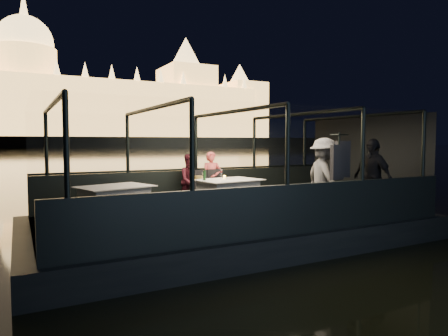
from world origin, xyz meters
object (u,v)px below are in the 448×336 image
dining_table_aft (115,204)px  passenger_dark (372,179)px  coat_stand (338,178)px  person_woman_coral (212,177)px  wine_bottle (204,174)px  person_man_maroon (191,178)px  chair_port_right (219,190)px  passenger_stripe (324,178)px  chair_port_left (204,190)px  dining_table_central (228,195)px

dining_table_aft → passenger_dark: passenger_dark is taller
coat_stand → person_woman_coral: 3.29m
wine_bottle → person_man_maroon: bearing=86.6°
person_man_maroon → chair_port_right: bearing=-35.3°
person_man_maroon → passenger_stripe: bearing=-53.0°
dining_table_aft → wine_bottle: size_ratio=5.02×
chair_port_left → passenger_stripe: bearing=-42.5°
dining_table_aft → passenger_stripe: size_ratio=0.81×
coat_stand → person_man_maroon: (-2.08, 2.98, -0.15)m
coat_stand → passenger_stripe: size_ratio=1.06×
dining_table_aft → chair_port_right: (2.71, 0.65, 0.06)m
chair_port_left → chair_port_right: chair_port_right is taller
chair_port_right → person_man_maroon: (-0.60, 0.36, 0.30)m
chair_port_right → person_woman_coral: (-0.06, 0.29, 0.30)m
wine_bottle → dining_table_aft: bearing=-178.3°
dining_table_aft → person_woman_coral: 2.83m
dining_table_central → chair_port_right: chair_port_right is taller
dining_table_central → wine_bottle: (-0.60, 0.04, 0.53)m
person_woman_coral → wine_bottle: 1.08m
passenger_dark → dining_table_central: bearing=-129.9°
coat_stand → passenger_stripe: bearing=82.1°
coat_stand → wine_bottle: 2.94m
chair_port_left → wine_bottle: size_ratio=3.32×
dining_table_central → passenger_stripe: bearing=-42.2°
dining_table_central → passenger_stripe: (1.61, -1.46, 0.47)m
person_man_maroon → dining_table_aft: bearing=-158.6°
chair_port_right → wine_bottle: bearing=-138.1°
chair_port_right → passenger_dark: 3.61m
chair_port_right → person_woman_coral: size_ratio=0.68×
dining_table_aft → person_woman_coral: (2.65, 0.94, 0.36)m
coat_stand → person_man_maroon: bearing=125.0°
dining_table_central → dining_table_aft: 2.65m
coat_stand → passenger_stripe: (0.07, 0.53, -0.05)m
chair_port_right → passenger_dark: size_ratio=0.55×
person_man_maroon → person_woman_coral: bearing=-12.3°
dining_table_aft → chair_port_right: size_ratio=1.50×
passenger_dark → chair_port_right: bearing=-138.1°
chair_port_left → person_man_maroon: (-0.22, 0.31, 0.30)m
coat_stand → person_man_maroon: size_ratio=1.38×
coat_stand → dining_table_central: bearing=127.7°
dining_table_central → coat_stand: coat_stand is taller
dining_table_central → passenger_dark: (2.40, -2.09, 0.47)m
person_woman_coral → chair_port_left: bearing=-126.1°
chair_port_left → passenger_stripe: (1.93, -2.14, 0.40)m
chair_port_right → person_man_maroon: 0.77m
wine_bottle → person_woman_coral: bearing=55.5°
coat_stand → passenger_dark: size_ratio=1.07×
passenger_dark → wine_bottle: passenger_dark is taller
passenger_dark → coat_stand: bearing=-95.7°
passenger_stripe → dining_table_aft: bearing=84.1°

